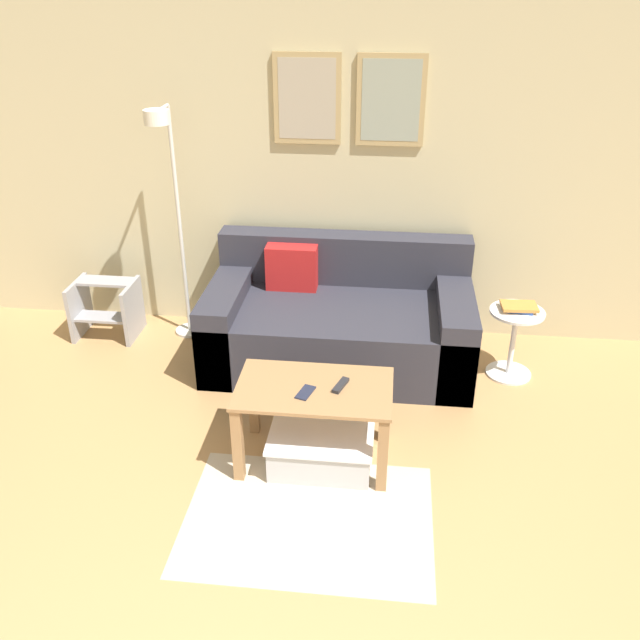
# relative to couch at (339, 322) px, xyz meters

# --- Properties ---
(wall_back) EXTENTS (5.60, 0.09, 2.55)m
(wall_back) POSITION_rel_couch_xyz_m (-0.10, 0.52, 1.00)
(wall_back) COLOR #C6BC93
(wall_back) RESTS_ON ground_plane
(area_rug) EXTENTS (1.26, 0.92, 0.01)m
(area_rug) POSITION_rel_couch_xyz_m (-0.01, -1.63, -0.28)
(area_rug) COLOR #C1B299
(area_rug) RESTS_ON ground_plane
(couch) EXTENTS (1.81, 0.99, 0.81)m
(couch) POSITION_rel_couch_xyz_m (0.00, 0.00, 0.00)
(couch) COLOR #2D2D38
(couch) RESTS_ON ground_plane
(coffee_table) EXTENTS (0.85, 0.51, 0.48)m
(coffee_table) POSITION_rel_couch_xyz_m (-0.04, -1.14, 0.09)
(coffee_table) COLOR #997047
(coffee_table) RESTS_ON ground_plane
(storage_bin) EXTENTS (0.58, 0.43, 0.21)m
(storage_bin) POSITION_rel_couch_xyz_m (0.00, -1.18, -0.18)
(storage_bin) COLOR #B2B2B7
(storage_bin) RESTS_ON ground_plane
(floor_lamp) EXTENTS (0.22, 0.43, 1.71)m
(floor_lamp) POSITION_rel_couch_xyz_m (-1.17, 0.14, 0.82)
(floor_lamp) COLOR silver
(floor_lamp) RESTS_ON ground_plane
(side_table) EXTENTS (0.36, 0.36, 0.49)m
(side_table) POSITION_rel_couch_xyz_m (1.19, -0.10, 0.01)
(side_table) COLOR white
(side_table) RESTS_ON ground_plane
(book_stack) EXTENTS (0.24, 0.17, 0.04)m
(book_stack) POSITION_rel_couch_xyz_m (1.20, -0.08, 0.23)
(book_stack) COLOR #335199
(book_stack) RESTS_ON side_table
(remote_control) EXTENTS (0.09, 0.15, 0.02)m
(remote_control) POSITION_rel_couch_xyz_m (0.10, -1.12, 0.21)
(remote_control) COLOR #232328
(remote_control) RESTS_ON coffee_table
(cell_phone) EXTENTS (0.10, 0.15, 0.01)m
(cell_phone) POSITION_rel_couch_xyz_m (-0.08, -1.20, 0.20)
(cell_phone) COLOR #1E2338
(cell_phone) RESTS_ON coffee_table
(step_stool) EXTENTS (0.45, 0.37, 0.42)m
(step_stool) POSITION_rel_couch_xyz_m (-1.77, 0.15, -0.05)
(step_stool) COLOR #99999E
(step_stool) RESTS_ON ground_plane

